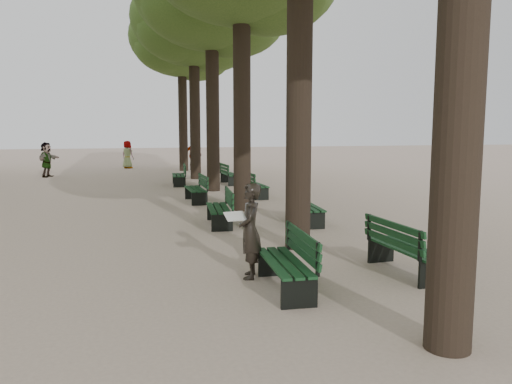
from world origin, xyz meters
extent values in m
plane|color=#BDA48F|center=(0.00, 0.00, 0.00)|extent=(120.00, 120.00, 0.00)
cylinder|color=#33261C|center=(1.50, -2.00, 3.75)|extent=(0.52, 0.52, 7.50)
cylinder|color=#33261C|center=(1.50, 3.00, 3.75)|extent=(0.52, 0.52, 7.50)
cylinder|color=#33261C|center=(1.50, 8.00, 3.75)|extent=(0.52, 0.52, 7.50)
cylinder|color=#33261C|center=(1.50, 13.00, 3.75)|extent=(0.52, 0.52, 7.50)
cylinder|color=#33261C|center=(1.50, 18.00, 3.75)|extent=(0.52, 0.52, 7.50)
ellipsoid|color=#33521C|center=(1.50, 18.00, 7.70)|extent=(6.00, 6.00, 4.50)
cylinder|color=#33261C|center=(1.50, 23.00, 3.75)|extent=(0.52, 0.52, 7.50)
ellipsoid|color=#33521C|center=(1.50, 23.00, 7.70)|extent=(6.00, 6.00, 4.50)
cube|color=black|center=(0.35, 0.41, 0.23)|extent=(0.64, 1.83, 0.45)
cube|color=black|center=(0.35, 0.41, 0.45)|extent=(0.66, 1.83, 0.04)
cube|color=black|center=(0.63, 0.39, 0.72)|extent=(0.16, 1.80, 0.40)
cube|color=black|center=(0.35, 5.81, 0.23)|extent=(0.69, 1.84, 0.45)
cube|color=black|center=(0.35, 5.81, 0.45)|extent=(0.71, 1.84, 0.04)
cube|color=black|center=(0.63, 5.78, 0.72)|extent=(0.22, 1.80, 0.40)
cube|color=black|center=(0.35, 10.05, 0.23)|extent=(0.55, 1.81, 0.45)
cube|color=black|center=(0.35, 10.05, 0.45)|extent=(0.57, 1.81, 0.04)
cube|color=black|center=(0.63, 10.05, 0.72)|extent=(0.07, 1.80, 0.40)
cube|color=black|center=(0.35, 15.30, 0.23)|extent=(0.65, 1.83, 0.45)
cube|color=black|center=(0.35, 15.30, 0.45)|extent=(0.67, 1.84, 0.04)
cube|color=black|center=(0.63, 15.28, 0.72)|extent=(0.18, 1.80, 0.40)
cube|color=black|center=(2.65, 0.73, 0.23)|extent=(0.57, 1.82, 0.45)
cube|color=black|center=(2.65, 0.73, 0.45)|extent=(0.59, 1.82, 0.04)
cube|color=black|center=(2.37, 0.73, 0.72)|extent=(0.09, 1.80, 0.40)
cube|color=black|center=(2.65, 5.48, 0.23)|extent=(0.69, 1.84, 0.45)
cube|color=black|center=(2.65, 5.48, 0.45)|extent=(0.71, 1.84, 0.04)
cube|color=black|center=(2.37, 5.50, 0.72)|extent=(0.22, 1.80, 0.40)
cube|color=black|center=(2.65, 10.71, 0.23)|extent=(0.55, 1.81, 0.45)
cube|color=black|center=(2.65, 10.71, 0.45)|extent=(0.57, 1.81, 0.04)
cube|color=black|center=(2.37, 10.70, 0.72)|extent=(0.07, 1.80, 0.40)
cube|color=black|center=(2.65, 15.16, 0.23)|extent=(0.57, 1.81, 0.45)
cube|color=black|center=(2.65, 15.16, 0.45)|extent=(0.59, 1.81, 0.04)
cube|color=black|center=(2.37, 15.15, 0.72)|extent=(0.09, 1.80, 0.40)
imported|color=black|center=(0.02, 1.20, 0.79)|extent=(0.47, 0.69, 1.58)
cube|color=white|center=(-0.23, 1.20, 1.05)|extent=(0.37, 0.29, 0.12)
imported|color=#262628|center=(2.11, 23.54, 0.91)|extent=(1.07, 0.38, 1.81)
imported|color=#262628|center=(-5.77, 20.86, 0.90)|extent=(0.96, 1.68, 1.79)
imported|color=#262628|center=(-1.69, 25.76, 0.86)|extent=(0.85, 0.83, 1.73)
camera|label=1|loc=(-1.97, -6.63, 2.46)|focal=35.00mm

